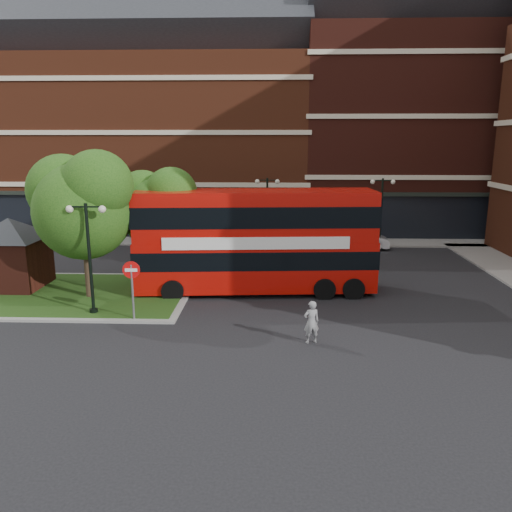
{
  "coord_description": "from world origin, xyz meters",
  "views": [
    {
      "loc": [
        2.46,
        -20.53,
        7.66
      ],
      "look_at": [
        1.6,
        3.47,
        2.0
      ],
      "focal_mm": 35.0,
      "sensor_mm": 36.0,
      "label": 1
    }
  ],
  "objects_px": {
    "bus": "(255,234)",
    "car_white": "(359,239)",
    "car_silver": "(245,237)",
    "woman": "(311,322)"
  },
  "relations": [
    {
      "from": "woman",
      "to": "car_white",
      "type": "distance_m",
      "value": 17.66
    },
    {
      "from": "car_silver",
      "to": "car_white",
      "type": "relative_size",
      "value": 1.1
    },
    {
      "from": "bus",
      "to": "car_white",
      "type": "height_order",
      "value": "bus"
    },
    {
      "from": "bus",
      "to": "woman",
      "type": "relative_size",
      "value": 7.15
    },
    {
      "from": "car_silver",
      "to": "car_white",
      "type": "height_order",
      "value": "car_silver"
    },
    {
      "from": "bus",
      "to": "car_white",
      "type": "distance_m",
      "value": 12.82
    },
    {
      "from": "bus",
      "to": "car_silver",
      "type": "relative_size",
      "value": 2.63
    },
    {
      "from": "bus",
      "to": "woman",
      "type": "height_order",
      "value": "bus"
    },
    {
      "from": "bus",
      "to": "car_silver",
      "type": "bearing_deg",
      "value": 91.94
    },
    {
      "from": "bus",
      "to": "car_silver",
      "type": "height_order",
      "value": "bus"
    }
  ]
}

